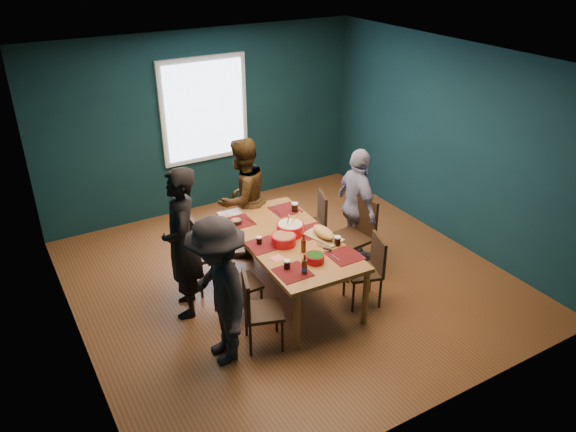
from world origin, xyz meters
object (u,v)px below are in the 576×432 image
Objects in this scene: chair_right_near at (370,265)px; bowl_salad at (284,239)px; chair_left_mid at (235,280)px; person_near_left at (219,292)px; chair_left_near at (256,306)px; person_back at (242,198)px; chair_right_far at (315,219)px; cutting_board at (323,233)px; chair_right_mid at (357,229)px; bowl_herbs at (315,258)px; person_far_left at (182,243)px; bowl_dumpling at (290,228)px; chair_left_far at (201,246)px; dining_table at (289,243)px; person_right at (357,206)px.

bowl_salad reaches higher than chair_right_near.
chair_left_mid is 0.75m from person_near_left.
chair_left_near is 1.94m from person_back.
cutting_board is at bearing -98.00° from chair_right_far.
chair_right_mid is 1.70× the size of cutting_board.
chair_right_mid is 4.84× the size of bowl_herbs.
person_far_left is 1.08× the size of person_back.
bowl_dumpling reaches higher than bowl_salad.
person_far_left is at bearing -133.77° from chair_left_far.
bowl_dumpling reaches higher than chair_left_near.
dining_table is 0.97m from chair_right_near.
chair_right_near is (1.56, -1.23, -0.10)m from chair_left_far.
chair_left_near is at bearing -139.57° from bowl_salad.
chair_left_near is at bearing -161.34° from chair_right_near.
chair_left_far is at bearing 169.28° from person_near_left.
dining_table is 6.30× the size of bowl_dumpling.
person_back reaches higher than chair_left_near.
person_back reaches higher than chair_left_mid.
chair_left_near is at bearing -137.51° from dining_table.
person_far_left is (-0.43, 0.39, 0.39)m from chair_left_mid.
chair_left_mid is at bearing -168.22° from bowl_dumpling.
cutting_board reaches higher than chair_right_far.
chair_left_mid is 0.70m from person_far_left.
person_right is (0.44, 0.87, 0.28)m from chair_right_near.
chair_left_near is at bearing -94.00° from chair_left_mid.
person_far_left is at bearing 142.49° from bowl_herbs.
person_back reaches higher than bowl_herbs.
person_near_left is 1.17m from bowl_salad.
chair_left_far is at bearing 13.27° from person_back.
bowl_herbs reaches higher than chair_left_mid.
person_right is 2.62× the size of cutting_board.
chair_right_mid is 0.61× the size of person_back.
chair_right_near is (-0.06, -1.26, -0.01)m from chair_right_far.
dining_table is 2.05× the size of chair_right_mid.
bowl_herbs is (-0.08, -0.66, -0.02)m from bowl_dumpling.
chair_right_mid is 0.65× the size of person_right.
bowl_herbs is at bearing -78.22° from bowl_salad.
person_right is 7.45× the size of bowl_herbs.
chair_right_mid reaches higher than cutting_board.
dining_table is 1.28× the size of person_near_left.
person_back reaches higher than bowl_dumpling.
cutting_board is (0.28, -0.27, -0.02)m from bowl_dumpling.
person_near_left reaches higher than cutting_board.
bowl_herbs is at bearing -97.31° from bowl_dumpling.
chair_right_mid is 3.08× the size of bowl_dumpling.
bowl_salad is 0.87× the size of bowl_dumpling.
chair_right_mid is at bearing 3.25° from chair_left_mid.
cutting_board is (1.12, 0.45, 0.32)m from chair_left_near.
person_back is at bearing 169.77° from chair_right_far.
chair_left_mid is 1.44m from person_back.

